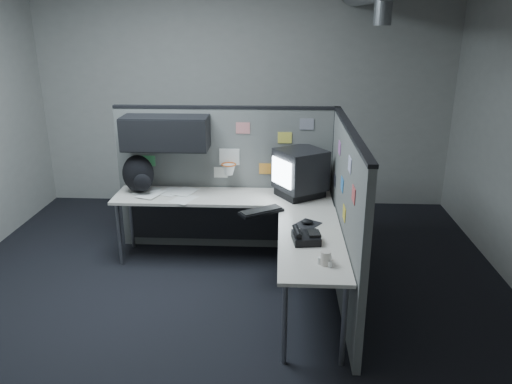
# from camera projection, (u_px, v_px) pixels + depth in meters

# --- Properties ---
(room) EXTENTS (5.62, 5.62, 3.22)m
(room) POSITION_uv_depth(u_px,v_px,m) (288.00, 74.00, 3.89)
(room) COLOR black
(room) RESTS_ON ground
(partition_back) EXTENTS (2.44, 0.42, 1.63)m
(partition_back) POSITION_uv_depth(u_px,v_px,m) (211.00, 165.00, 5.45)
(partition_back) COLOR #5E615E
(partition_back) RESTS_ON ground
(partition_right) EXTENTS (0.07, 2.23, 1.63)m
(partition_right) POSITION_uv_depth(u_px,v_px,m) (345.00, 217.00, 4.49)
(partition_right) COLOR #5E615E
(partition_right) RESTS_ON ground
(desk) EXTENTS (2.31, 2.11, 0.73)m
(desk) POSITION_uv_depth(u_px,v_px,m) (244.00, 216.00, 5.06)
(desk) COLOR beige
(desk) RESTS_ON ground
(monitor) EXTENTS (0.61, 0.61, 0.50)m
(monitor) POSITION_uv_depth(u_px,v_px,m) (300.00, 172.00, 5.20)
(monitor) COLOR black
(monitor) RESTS_ON desk
(keyboard) EXTENTS (0.45, 0.37, 0.04)m
(keyboard) POSITION_uv_depth(u_px,v_px,m) (261.00, 211.00, 4.81)
(keyboard) COLOR black
(keyboard) RESTS_ON desk
(mouse) EXTENTS (0.28, 0.29, 0.05)m
(mouse) POSITION_uv_depth(u_px,v_px,m) (307.00, 223.00, 4.54)
(mouse) COLOR black
(mouse) RESTS_ON desk
(phone) EXTENTS (0.25, 0.27, 0.11)m
(phone) POSITION_uv_depth(u_px,v_px,m) (305.00, 237.00, 4.19)
(phone) COLOR black
(phone) RESTS_ON desk
(bottles) EXTENTS (0.12, 0.17, 0.08)m
(bottles) POSITION_uv_depth(u_px,v_px,m) (326.00, 259.00, 3.83)
(bottles) COLOR silver
(bottles) RESTS_ON desk
(cup) EXTENTS (0.10, 0.10, 0.11)m
(cup) POSITION_uv_depth(u_px,v_px,m) (326.00, 258.00, 3.79)
(cup) COLOR beige
(cup) RESTS_ON desk
(papers) EXTENTS (0.73, 0.56, 0.01)m
(papers) POSITION_uv_depth(u_px,v_px,m) (167.00, 194.00, 5.33)
(papers) COLOR white
(papers) RESTS_ON desk
(backpack) EXTENTS (0.38, 0.34, 0.41)m
(backpack) POSITION_uv_depth(u_px,v_px,m) (139.00, 175.00, 5.32)
(backpack) COLOR black
(backpack) RESTS_ON desk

